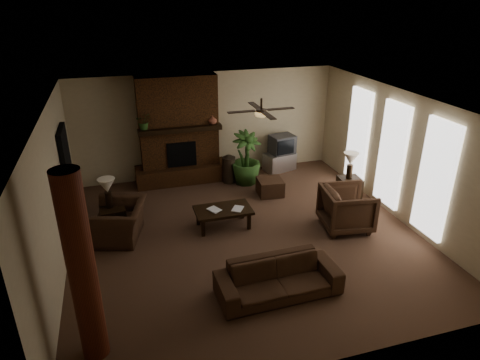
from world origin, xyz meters
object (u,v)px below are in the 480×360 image
object	(u,v)px
lamp_left	(107,188)
tv_stand	(279,162)
floor_vase	(229,167)
floor_plant	(246,169)
sofa	(279,273)
ottoman	(270,187)
side_table_left	(114,219)
armchair_left	(118,216)
log_column	(82,270)
coffee_table	(223,211)
side_table_right	(349,189)
lamp_right	(351,161)
armchair_right	(347,206)

from	to	relation	value
lamp_left	tv_stand	bearing A→B (deg)	24.70
tv_stand	lamp_left	xyz separation A→B (m)	(-4.64, -2.13, 0.75)
floor_vase	floor_plant	world-z (taller)	floor_plant
sofa	ottoman	bearing A→B (deg)	70.24
ottoman	side_table_left	size ratio (longest dim) A/B	1.09
armchair_left	floor_plant	size ratio (longest dim) A/B	0.82
log_column	lamp_left	xyz separation A→B (m)	(0.30, 3.42, -0.40)
sofa	tv_stand	distance (m)	5.46
coffee_table	floor_vase	distance (m)	2.37
floor_vase	lamp_left	size ratio (longest dim) A/B	1.18
side_table_right	coffee_table	bearing A→B (deg)	-172.42
sofa	floor_vase	bearing A→B (deg)	83.41
floor_plant	coffee_table	bearing A→B (deg)	-119.10
sofa	side_table_left	xyz separation A→B (m)	(-2.58, 2.91, -0.13)
armchair_left	coffee_table	xyz separation A→B (m)	(2.15, -0.18, -0.13)
armchair_left	floor_vase	size ratio (longest dim) A/B	1.49
sofa	armchair_left	bearing A→B (deg)	132.09
lamp_left	side_table_right	world-z (taller)	lamp_left
floor_plant	lamp_left	distance (m)	3.84
lamp_right	lamp_left	bearing A→B (deg)	179.23
sofa	armchair_left	world-z (taller)	armchair_left
armchair_right	floor_plant	size ratio (longest dim) A/B	0.73
ottoman	lamp_left	bearing A→B (deg)	-169.59
armchair_right	side_table_left	size ratio (longest dim) A/B	1.85
lamp_left	side_table_right	xyz separation A→B (m)	(5.59, -0.09, -0.73)
ottoman	lamp_left	xyz separation A→B (m)	(-3.83, -0.70, 0.80)
armchair_right	tv_stand	world-z (taller)	armchair_right
log_column	armchair_right	distance (m)	5.60
armchair_left	tv_stand	size ratio (longest dim) A/B	1.35
side_table_left	armchair_left	bearing A→B (deg)	-70.37
tv_stand	side_table_left	xyz separation A→B (m)	(-4.60, -2.17, 0.03)
ottoman	sofa	bearing A→B (deg)	-108.27
armchair_left	sofa	bearing A→B (deg)	59.14
armchair_right	tv_stand	xyz separation A→B (m)	(-0.17, 3.44, -0.26)
coffee_table	side_table_left	world-z (taller)	side_table_left
coffee_table	side_table_left	distance (m)	2.32
side_table_left	side_table_right	world-z (taller)	same
lamp_left	ottoman	bearing A→B (deg)	10.41
tv_stand	lamp_left	world-z (taller)	lamp_left
ottoman	side_table_left	distance (m)	3.86
floor_vase	floor_plant	xyz separation A→B (m)	(0.42, -0.17, -0.04)
side_table_left	lamp_right	bearing A→B (deg)	-0.44
sofa	floor_vase	size ratio (longest dim) A/B	2.68
tv_stand	floor_plant	xyz separation A→B (m)	(-1.18, -0.58, 0.14)
log_column	floor_vase	distance (m)	6.21
lamp_right	floor_plant	bearing A→B (deg)	142.16
sofa	ottoman	xyz separation A→B (m)	(1.20, 3.64, -0.20)
log_column	sofa	distance (m)	3.13
tv_stand	lamp_right	world-z (taller)	lamp_right
side_table_left	lamp_right	world-z (taller)	lamp_right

